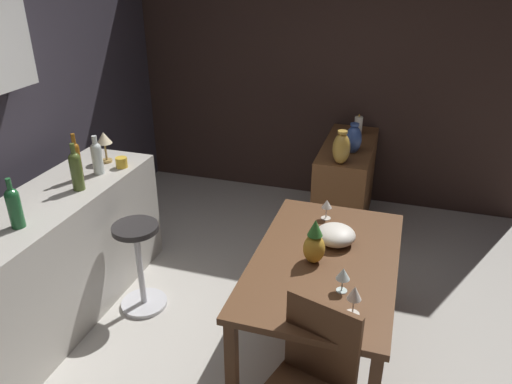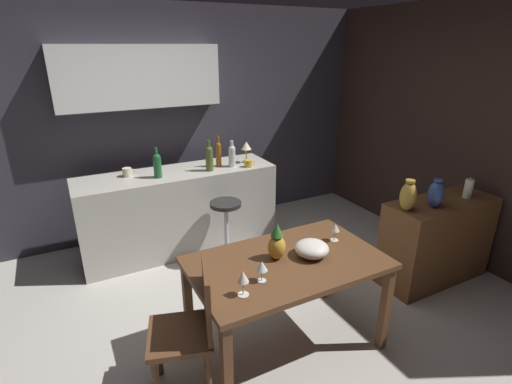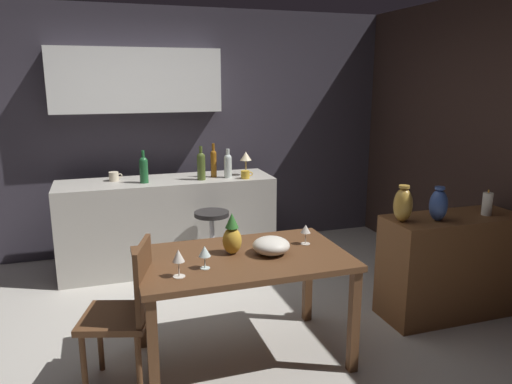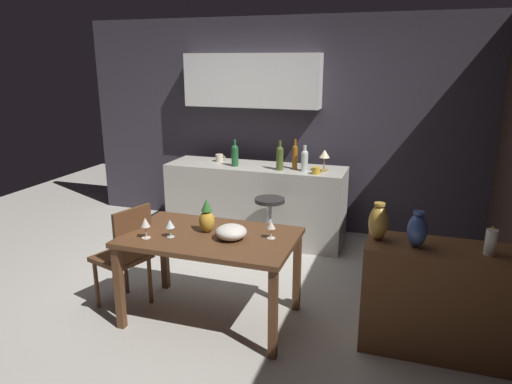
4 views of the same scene
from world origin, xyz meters
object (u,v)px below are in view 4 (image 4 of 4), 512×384
(wine_glass_left, at_px, (145,223))
(cup_mustard, at_px, (316,171))
(dining_table, at_px, (210,245))
(wine_bottle_amber, at_px, (295,156))
(wine_bottle_green, at_px, (235,154))
(chair_near_window, at_px, (126,253))
(wine_bottle_olive, at_px, (280,157))
(fruit_bowl, at_px, (231,232))
(vase_brass, at_px, (378,222))
(vase_ceramic_blue, at_px, (417,230))
(wine_glass_center, at_px, (271,226))
(sideboard_cabinet, at_px, (440,300))
(cup_cream, at_px, (219,158))
(bar_stool, at_px, (269,227))
(pineapple_centerpiece, at_px, (207,218))
(pillar_candle_tall, at_px, (491,242))
(wine_glass_right, at_px, (170,224))
(counter_lamp, at_px, (325,155))
(wine_bottle_clear, at_px, (305,159))

(wine_glass_left, relative_size, cup_mustard, 1.39)
(dining_table, bearing_deg, wine_bottle_amber, 82.43)
(wine_bottle_amber, bearing_deg, wine_bottle_green, -174.03)
(chair_near_window, height_order, wine_bottle_olive, wine_bottle_olive)
(fruit_bowl, xyz_separation_m, vase_brass, (1.09, 0.14, 0.16))
(wine_glass_left, relative_size, vase_ceramic_blue, 0.64)
(wine_glass_center, bearing_deg, sideboard_cabinet, 1.18)
(wine_bottle_olive, xyz_separation_m, cup_mustard, (0.43, -0.07, -0.11))
(dining_table, relative_size, chair_near_window, 1.48)
(wine_bottle_amber, relative_size, vase_ceramic_blue, 1.29)
(vase_ceramic_blue, bearing_deg, cup_cream, 140.34)
(bar_stool, bearing_deg, cup_mustard, 37.47)
(fruit_bowl, xyz_separation_m, wine_bottle_olive, (-0.10, 1.75, 0.25))
(sideboard_cabinet, xyz_separation_m, cup_cream, (-2.48, 1.83, 0.53))
(wine_bottle_olive, bearing_deg, cup_mustard, -9.63)
(chair_near_window, xyz_separation_m, wine_bottle_amber, (0.99, 1.90, 0.55))
(sideboard_cabinet, height_order, pineapple_centerpiece, pineapple_centerpiece)
(wine_bottle_amber, bearing_deg, dining_table, -97.57)
(pillar_candle_tall, height_order, vase_brass, vase_brass)
(wine_glass_right, xyz_separation_m, counter_lamp, (0.86, 1.96, 0.23))
(cup_cream, height_order, cup_mustard, cup_cream)
(wine_bottle_clear, height_order, counter_lamp, wine_bottle_clear)
(wine_glass_left, height_order, wine_bottle_green, wine_bottle_green)
(pillar_candle_tall, xyz_separation_m, vase_brass, (-0.74, 0.05, 0.04))
(chair_near_window, bearing_deg, vase_ceramic_blue, 3.03)
(pillar_candle_tall, bearing_deg, wine_bottle_green, 145.68)
(bar_stool, distance_m, pillar_candle_tall, 2.37)
(dining_table, height_order, fruit_bowl, fruit_bowl)
(chair_near_window, xyz_separation_m, wine_glass_left, (0.30, -0.15, 0.36))
(wine_glass_center, height_order, pineapple_centerpiece, pineapple_centerpiece)
(cup_cream, distance_m, pillar_candle_tall, 3.32)
(wine_bottle_amber, bearing_deg, wine_glass_right, -104.85)
(chair_near_window, bearing_deg, wine_bottle_amber, 62.39)
(wine_glass_center, bearing_deg, dining_table, -170.25)
(wine_glass_center, bearing_deg, vase_ceramic_blue, -1.68)
(cup_cream, bearing_deg, vase_brass, -42.24)
(wine_bottle_olive, distance_m, cup_mustard, 0.45)
(wine_glass_left, relative_size, wine_bottle_olive, 0.51)
(cup_mustard, bearing_deg, cup_cream, 167.21)
(wine_bottle_clear, bearing_deg, cup_cream, 170.44)
(wine_bottle_amber, bearing_deg, counter_lamp, -1.19)
(wine_glass_right, distance_m, pineapple_centerpiece, 0.30)
(vase_brass, bearing_deg, counter_lamp, 112.48)
(sideboard_cabinet, height_order, cup_cream, cup_cream)
(cup_mustard, bearing_deg, fruit_bowl, -101.21)
(cup_cream, xyz_separation_m, vase_brass, (2.01, -1.82, 0.01))
(chair_near_window, relative_size, wine_glass_center, 6.59)
(wine_bottle_olive, bearing_deg, counter_lamp, 11.01)
(dining_table, distance_m, wine_glass_left, 0.54)
(chair_near_window, height_order, cup_mustard, cup_mustard)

